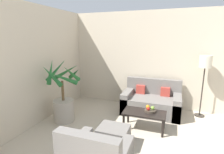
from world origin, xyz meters
name	(u,v)px	position (x,y,z in m)	size (l,w,h in m)	color
wall_back	(186,62)	(0.00, 6.21, 1.35)	(8.04, 0.06, 2.70)	beige
potted_palm	(63,101)	(-2.72, 4.50, 0.51)	(0.86, 0.95, 1.49)	#ADA393
sofa_loveseat	(151,102)	(-0.80, 5.70, 0.29)	(1.48, 0.88, 0.87)	slate
floor_lamp	(205,66)	(0.41, 5.90, 1.31)	(0.29, 0.29, 1.56)	#2D2823
coffee_table	(144,115)	(-0.83, 4.75, 0.34)	(0.91, 0.48, 0.40)	black
fruit_bowl	(150,111)	(-0.72, 4.81, 0.42)	(0.25, 0.25, 0.05)	#42382D
apple_red	(148,109)	(-0.75, 4.76, 0.48)	(0.07, 0.07, 0.07)	red
apple_green	(153,108)	(-0.67, 4.82, 0.49)	(0.08, 0.08, 0.08)	olive
orange_fruit	(148,107)	(-0.77, 4.85, 0.49)	(0.09, 0.09, 0.09)	orange
ottoman	(113,136)	(-1.26, 3.95, 0.19)	(0.56, 0.46, 0.38)	slate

